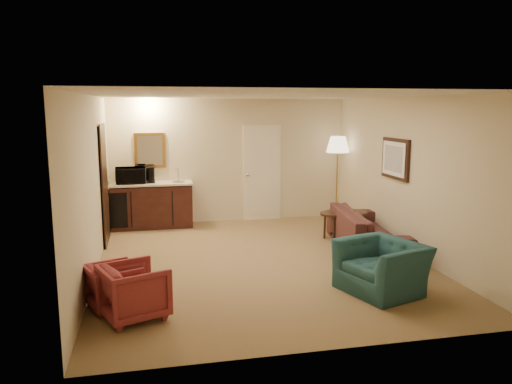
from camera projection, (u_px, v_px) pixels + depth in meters
ground at (260, 262)px, 7.93m from camera, size 6.00×6.00×0.00m
room_walls at (245, 150)px, 8.36m from camera, size 5.02×6.01×2.61m
wetbar_cabinet at (152, 205)px, 10.13m from camera, size 1.64×0.58×0.92m
sofa at (367, 224)px, 8.57m from camera, size 0.97×2.36×0.89m
teal_armchair at (382, 259)px, 6.58m from camera, size 0.96×1.19×0.90m
rose_chair_near at (114, 284)px, 6.07m from camera, size 0.73×0.75×0.60m
rose_chair_far at (134, 289)px, 5.76m from camera, size 0.85×0.88×0.71m
coffee_table at (343, 226)px, 9.22m from camera, size 0.97×0.71×0.52m
floor_lamp at (337, 179)px, 10.54m from camera, size 0.52×0.52×1.83m
waste_bin at (185, 219)px, 10.24m from camera, size 0.29×0.29×0.33m
microwave at (130, 174)px, 9.93m from camera, size 0.60×0.35×0.39m
coffee_maker at (150, 175)px, 10.01m from camera, size 0.19×0.19×0.32m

